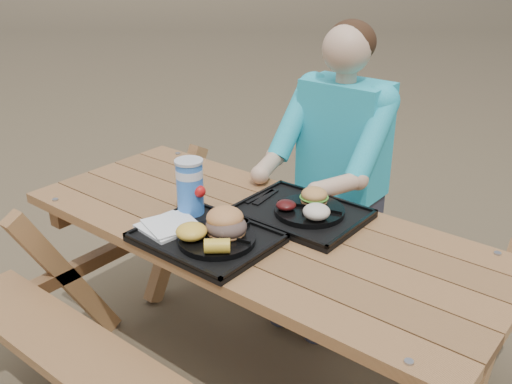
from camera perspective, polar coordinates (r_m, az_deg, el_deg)
The scene contains 17 objects.
picnic_table at distance 2.26m, azimuth 0.00°, elevation -11.73°, with size 1.80×1.49×0.75m, color #999999, non-canonical shape.
tray_near at distance 1.96m, azimuth -5.01°, elevation -4.70°, with size 0.45×0.35×0.02m, color black.
tray_far at distance 2.13m, azimuth 4.52°, elevation -2.23°, with size 0.45×0.35×0.02m, color black.
plate_near at distance 1.91m, azimuth -3.93°, elevation -4.74°, with size 0.26×0.26×0.02m, color black.
plate_far at distance 2.11m, azimuth 5.36°, elevation -1.88°, with size 0.26×0.26×0.02m, color black.
napkin_stack at distance 2.02m, azimuth -8.84°, elevation -3.32°, with size 0.17×0.17×0.02m, color silver.
soda_cup at distance 2.08m, azimuth -6.62°, elevation 0.40°, with size 0.10×0.10×0.20m, color blue.
condiment_bbq at distance 2.04m, azimuth -2.76°, elevation -2.67°, with size 0.04×0.04×0.03m, color #331005.
condiment_mustard at distance 1.98m, azimuth -1.43°, elevation -3.31°, with size 0.06×0.06×0.03m, color #F6AE1B.
sandwich at distance 1.89m, azimuth -3.03°, elevation -2.34°, with size 0.13×0.13×0.14m, color #C07A43, non-canonical shape.
mac_cheese at distance 1.89m, azimuth -6.48°, elevation -3.94°, with size 0.10×0.10×0.05m, color yellow.
corn_cob at distance 1.81m, azimuth -3.90°, elevation -5.40°, with size 0.08×0.08×0.05m, color gold, non-canonical shape.
cutlery_far at distance 2.23m, azimuth 0.96°, elevation -0.50°, with size 0.03×0.16×0.01m, color black.
burger at distance 2.14m, azimuth 5.86°, elevation 0.06°, with size 0.10×0.10×0.09m, color #C98947, non-canonical shape.
baked_beans at distance 2.08m, azimuth 3.02°, elevation -1.32°, with size 0.07×0.07×0.03m, color #420D0D.
potato_salad at distance 2.02m, azimuth 6.07°, elevation -1.97°, with size 0.10×0.10×0.05m, color beige.
diner at distance 2.69m, azimuth 8.31°, elevation 0.64°, with size 0.48×0.84×1.28m, color #1BB4C3, non-canonical shape.
Camera 1 is at (1.15, -1.43, 1.71)m, focal length 40.00 mm.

